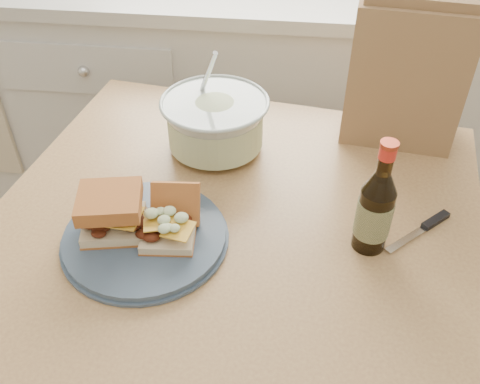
# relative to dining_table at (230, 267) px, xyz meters

# --- Properties ---
(cabinet_run) EXTENTS (2.50, 0.64, 0.94)m
(cabinet_run) POSITION_rel_dining_table_xyz_m (-0.04, 0.98, -0.21)
(cabinet_run) COLOR silver
(cabinet_run) RESTS_ON ground
(dining_table) EXTENTS (1.08, 1.08, 0.80)m
(dining_table) POSITION_rel_dining_table_xyz_m (0.00, 0.00, 0.00)
(dining_table) COLOR tan
(dining_table) RESTS_ON ground
(plate) EXTENTS (0.30, 0.30, 0.02)m
(plate) POSITION_rel_dining_table_xyz_m (-0.15, -0.06, 0.13)
(plate) COLOR #3E5065
(plate) RESTS_ON dining_table
(sandwich_left) EXTENTS (0.13, 0.12, 0.08)m
(sandwich_left) POSITION_rel_dining_table_xyz_m (-0.21, -0.05, 0.18)
(sandwich_left) COLOR beige
(sandwich_left) RESTS_ON plate
(sandwich_right) EXTENTS (0.10, 0.14, 0.08)m
(sandwich_right) POSITION_rel_dining_table_xyz_m (-0.10, -0.05, 0.16)
(sandwich_right) COLOR beige
(sandwich_right) RESTS_ON plate
(coleslaw_bowl) EXTENTS (0.24, 0.24, 0.24)m
(coleslaw_bowl) POSITION_rel_dining_table_xyz_m (-0.07, 0.26, 0.18)
(coleslaw_bowl) COLOR #B0BEB8
(coleslaw_bowl) RESTS_ON dining_table
(beer_bottle) EXTENTS (0.06, 0.06, 0.23)m
(beer_bottle) POSITION_rel_dining_table_xyz_m (0.26, -0.02, 0.20)
(beer_bottle) COLOR black
(beer_bottle) RESTS_ON dining_table
(knife) EXTENTS (0.14, 0.13, 0.01)m
(knife) POSITION_rel_dining_table_xyz_m (0.38, 0.04, 0.12)
(knife) COLOR silver
(knife) RESTS_ON dining_table
(paper_bag) EXTENTS (0.27, 0.19, 0.32)m
(paper_bag) POSITION_rel_dining_table_xyz_m (0.35, 0.37, 0.28)
(paper_bag) COLOR #A17A4E
(paper_bag) RESTS_ON dining_table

